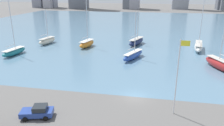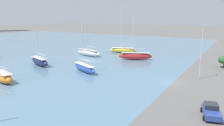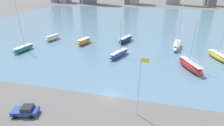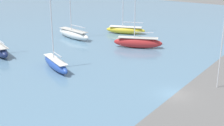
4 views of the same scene
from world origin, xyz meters
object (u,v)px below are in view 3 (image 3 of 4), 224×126
(sailboat_cream, at_px, (53,38))
(sailboat_blue, at_px, (119,54))
(sailboat_white, at_px, (177,45))
(sailboat_orange, at_px, (84,41))
(flag_pole, at_px, (139,85))
(sailboat_yellow, at_px, (219,56))
(parked_pickup_blue, at_px, (26,111))
(sailboat_navy, at_px, (126,39))
(sailboat_teal, at_px, (23,48))
(sailboat_red, at_px, (190,66))

(sailboat_cream, bearing_deg, sailboat_blue, -8.38)
(sailboat_white, bearing_deg, sailboat_orange, -164.43)
(flag_pole, distance_m, sailboat_blue, 25.98)
(flag_pole, relative_size, sailboat_yellow, 0.63)
(sailboat_orange, distance_m, sailboat_white, 32.33)
(flag_pole, xyz_separation_m, sailboat_cream, (-36.49, 34.93, -4.70))
(sailboat_blue, relative_size, parked_pickup_blue, 2.49)
(flag_pole, height_order, parked_pickup_blue, flag_pole)
(sailboat_navy, xyz_separation_m, sailboat_teal, (-30.72, -17.23, -0.08))
(sailboat_yellow, distance_m, sailboat_teal, 60.12)
(sailboat_blue, bearing_deg, sailboat_cream, -177.35)
(sailboat_teal, distance_m, sailboat_cream, 13.52)
(sailboat_teal, bearing_deg, sailboat_red, 6.76)
(sailboat_orange, bearing_deg, flag_pole, -41.44)
(sailboat_yellow, relative_size, sailboat_teal, 1.00)
(sailboat_navy, bearing_deg, sailboat_blue, -68.53)
(sailboat_cream, bearing_deg, sailboat_navy, 20.41)
(sailboat_orange, xyz_separation_m, sailboat_blue, (14.76, -8.96, -0.16))
(sailboat_navy, bearing_deg, sailboat_yellow, 0.85)
(sailboat_yellow, bearing_deg, sailboat_red, -156.99)
(parked_pickup_blue, bearing_deg, sailboat_navy, 152.66)
(flag_pole, xyz_separation_m, sailboat_red, (11.22, 20.01, -4.58))
(sailboat_cream, relative_size, sailboat_white, 0.70)
(sailboat_teal, bearing_deg, sailboat_cream, 86.84)
(sailboat_red, bearing_deg, sailboat_teal, 153.34)
(sailboat_yellow, distance_m, sailboat_white, 13.11)
(flag_pole, relative_size, sailboat_white, 0.69)
(flag_pole, relative_size, sailboat_red, 0.83)
(flag_pole, bearing_deg, sailboat_teal, 151.07)
(sailboat_yellow, xyz_separation_m, sailboat_cream, (-56.90, 5.88, 0.04))
(sailboat_yellow, relative_size, sailboat_blue, 1.45)
(sailboat_teal, relative_size, parked_pickup_blue, 3.61)
(sailboat_white, bearing_deg, sailboat_cream, -168.12)
(sailboat_teal, height_order, sailboat_white, sailboat_teal)
(flag_pole, bearing_deg, sailboat_red, 60.73)
(sailboat_orange, xyz_separation_m, parked_pickup_blue, (4.69, -37.59, -0.33))
(sailboat_navy, relative_size, sailboat_blue, 0.89)
(sailboat_red, distance_m, parked_pickup_blue, 38.20)
(sailboat_navy, xyz_separation_m, parked_pickup_blue, (-9.62, -43.32, -0.27))
(sailboat_blue, xyz_separation_m, parked_pickup_blue, (-10.07, -28.62, -0.17))
(flag_pole, bearing_deg, sailboat_yellow, 54.90)
(sailboat_navy, distance_m, sailboat_red, 27.35)
(sailboat_blue, relative_size, sailboat_cream, 1.07)
(sailboat_orange, xyz_separation_m, sailboat_cream, (-13.64, 1.74, -0.10))
(sailboat_red, bearing_deg, parked_pickup_blue, -165.02)
(sailboat_blue, bearing_deg, sailboat_orange, 172.04)
(flag_pole, height_order, sailboat_white, sailboat_white)
(sailboat_cream, distance_m, parked_pickup_blue, 43.39)
(sailboat_teal, relative_size, sailboat_white, 1.08)
(sailboat_orange, bearing_deg, sailboat_teal, -130.99)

